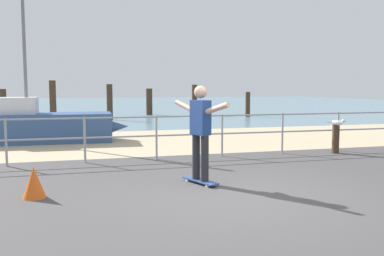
% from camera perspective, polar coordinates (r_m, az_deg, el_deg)
% --- Properties ---
extents(ground_plane, '(24.00, 10.00, 0.04)m').
position_cam_1_polar(ground_plane, '(5.68, 9.59, -11.98)').
color(ground_plane, '#474444').
rests_on(ground_plane, ground).
extents(beach_strip, '(24.00, 6.00, 0.04)m').
position_cam_1_polar(beach_strip, '(13.21, -5.23, -1.80)').
color(beach_strip, tan).
rests_on(beach_strip, ground).
extents(sea_surface, '(72.00, 50.00, 0.04)m').
position_cam_1_polar(sea_surface, '(40.99, -12.21, 3.15)').
color(sea_surface, slate).
rests_on(sea_surface, ground).
extents(railing_fence, '(13.04, 0.05, 1.05)m').
position_cam_1_polar(railing_fence, '(9.71, -4.91, -0.34)').
color(railing_fence, '#9EA0A5').
rests_on(railing_fence, ground).
extents(sailboat, '(4.98, 1.54, 4.95)m').
position_cam_1_polar(sailboat, '(13.50, -19.74, 0.27)').
color(sailboat, '#335184').
rests_on(sailboat, ground).
extents(skateboard, '(0.48, 0.82, 0.08)m').
position_cam_1_polar(skateboard, '(7.35, 1.15, -7.26)').
color(skateboard, '#334C8C').
rests_on(skateboard, ground).
extents(skateboarder, '(0.62, 1.38, 1.65)m').
position_cam_1_polar(skateboarder, '(7.20, 1.16, 0.12)').
color(skateboarder, '#26262B').
rests_on(skateboarder, skateboard).
extents(bollard_short, '(0.18, 0.18, 0.73)m').
position_cam_1_polar(bollard_short, '(11.25, 19.12, -1.53)').
color(bollard_short, '#422D1E').
rests_on(bollard_short, ground).
extents(seagull, '(0.27, 0.46, 0.18)m').
position_cam_1_polar(seagull, '(11.20, 19.26, 0.69)').
color(seagull, white).
rests_on(seagull, bollard_short).
extents(groyne_post_0, '(0.30, 0.30, 1.61)m').
position_cam_1_polar(groyne_post_0, '(22.98, -24.46, 2.90)').
color(groyne_post_0, '#422D1E').
rests_on(groyne_post_0, ground).
extents(groyne_post_1, '(0.27, 0.27, 1.98)m').
position_cam_1_polar(groyne_post_1, '(18.46, -18.55, 3.14)').
color(groyne_post_1, '#422D1E').
rests_on(groyne_post_1, ground).
extents(groyne_post_2, '(0.31, 0.31, 1.85)m').
position_cam_1_polar(groyne_post_2, '(21.84, -11.24, 3.50)').
color(groyne_post_2, '#422D1E').
rests_on(groyne_post_2, ground).
extents(groyne_post_3, '(0.38, 0.38, 1.61)m').
position_cam_1_polar(groyne_post_3, '(25.34, -5.89, 3.59)').
color(groyne_post_3, '#422D1E').
rests_on(groyne_post_3, ground).
extents(groyne_post_4, '(0.33, 0.33, 1.84)m').
position_cam_1_polar(groyne_post_4, '(25.01, 0.35, 3.86)').
color(groyne_post_4, '#422D1E').
rests_on(groyne_post_4, ground).
extents(groyne_post_5, '(0.27, 0.27, 1.43)m').
position_cam_1_polar(groyne_post_5, '(23.99, 7.66, 3.24)').
color(groyne_post_5, '#422D1E').
rests_on(groyne_post_5, ground).
extents(traffic_cone, '(0.36, 0.36, 0.50)m').
position_cam_1_polar(traffic_cone, '(6.83, -20.87, -7.08)').
color(traffic_cone, '#E55919').
rests_on(traffic_cone, ground).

